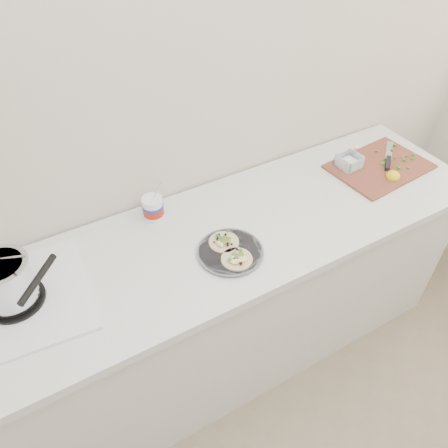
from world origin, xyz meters
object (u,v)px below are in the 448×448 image
taco_plate (230,250)px  tub (154,206)px  stove (10,289)px  cutboard (377,164)px

taco_plate → tub: 0.38m
stove → tub: size_ratio=2.64×
taco_plate → cutboard: (0.90, 0.14, 0.00)m
taco_plate → cutboard: bearing=9.1°
stove → tub: 0.61m
tub → cutboard: bearing=-10.1°
tub → cutboard: 1.08m
stove → taco_plate: stove is taller
taco_plate → tub: size_ratio=1.29×
cutboard → taco_plate: bearing=-175.6°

